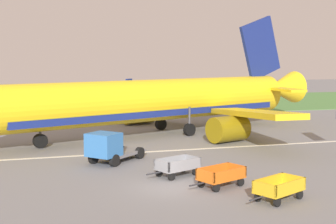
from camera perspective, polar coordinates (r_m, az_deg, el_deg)
ground_plane at (r=26.48m, az=0.50°, el=-8.83°), size 220.00×220.00×0.00m
grass_strip at (r=70.72m, az=-10.33°, el=0.69°), size 220.00×28.00×0.06m
apron_stripe at (r=35.90m, az=-4.17°, el=-4.78°), size 120.00×0.36×0.01m
airplane at (r=44.03m, az=-0.74°, el=1.32°), size 36.48×29.70×11.34m
baggage_cart_nearest at (r=24.65m, az=12.86°, el=-8.71°), size 3.52×2.35×1.07m
baggage_cart_second_in_row at (r=26.61m, az=6.24°, el=-7.45°), size 3.56×2.27×1.07m
baggage_cart_third_in_row at (r=28.80m, az=1.10°, el=-6.35°), size 3.55×2.28×1.07m
service_truck_beside_carts at (r=32.24m, az=-7.00°, el=-4.11°), size 4.51×4.36×2.10m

